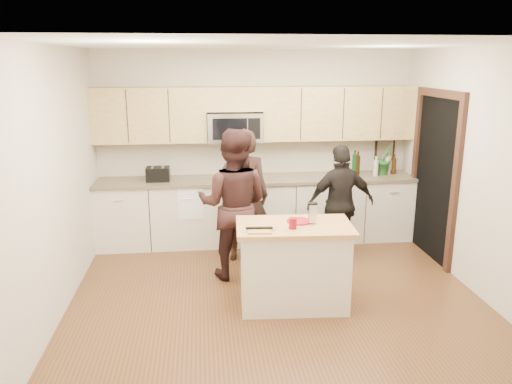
{
  "coord_description": "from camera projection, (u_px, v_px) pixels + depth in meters",
  "views": [
    {
      "loc": [
        -0.78,
        -5.14,
        2.54
      ],
      "look_at": [
        -0.17,
        0.35,
        1.09
      ],
      "focal_mm": 35.0,
      "sensor_mm": 36.0,
      "label": 1
    }
  ],
  "objects": [
    {
      "name": "floor",
      "position": [
        274.0,
        292.0,
        5.67
      ],
      "size": [
        4.5,
        4.5,
        0.0
      ],
      "primitive_type": "plane",
      "color": "brown",
      "rests_on": "ground"
    },
    {
      "name": "room_shell",
      "position": [
        276.0,
        141.0,
        5.23
      ],
      "size": [
        4.52,
        4.02,
        2.71
      ],
      "color": "#BEB4A2",
      "rests_on": "ground"
    },
    {
      "name": "back_cabinetry",
      "position": [
        258.0,
        210.0,
        7.17
      ],
      "size": [
        4.5,
        0.66,
        0.94
      ],
      "color": "beige",
      "rests_on": "ground"
    },
    {
      "name": "upper_cabinetry",
      "position": [
        259.0,
        113.0,
        6.97
      ],
      "size": [
        4.5,
        0.33,
        0.75
      ],
      "color": "tan",
      "rests_on": "ground"
    },
    {
      "name": "microwave",
      "position": [
        235.0,
        127.0,
        6.94
      ],
      "size": [
        0.76,
        0.41,
        0.4
      ],
      "color": "silver",
      "rests_on": "ground"
    },
    {
      "name": "doorway",
      "position": [
        435.0,
        171.0,
        6.48
      ],
      "size": [
        0.06,
        1.25,
        2.2
      ],
      "color": "black",
      "rests_on": "ground"
    },
    {
      "name": "framed_picture",
      "position": [
        385.0,
        148.0,
        7.46
      ],
      "size": [
        0.3,
        0.03,
        0.38
      ],
      "color": "black",
      "rests_on": "ground"
    },
    {
      "name": "dish_towel",
      "position": [
        190.0,
        193.0,
        6.81
      ],
      "size": [
        0.34,
        0.6,
        0.48
      ],
      "color": "white",
      "rests_on": "ground"
    },
    {
      "name": "island",
      "position": [
        294.0,
        265.0,
        5.28
      ],
      "size": [
        1.24,
        0.77,
        0.9
      ],
      "rotation": [
        0.0,
        0.0,
        -0.06
      ],
      "color": "beige",
      "rests_on": "ground"
    },
    {
      "name": "red_plate",
      "position": [
        299.0,
        221.0,
        5.25
      ],
      "size": [
        0.26,
        0.26,
        0.02
      ],
      "primitive_type": "cylinder",
      "color": "maroon",
      "rests_on": "island"
    },
    {
      "name": "box_grater",
      "position": [
        313.0,
        212.0,
        5.16
      ],
      "size": [
        0.09,
        0.06,
        0.21
      ],
      "color": "silver",
      "rests_on": "red_plate"
    },
    {
      "name": "drink_glass",
      "position": [
        293.0,
        223.0,
        5.03
      ],
      "size": [
        0.08,
        0.08,
        0.11
      ],
      "primitive_type": "cylinder",
      "color": "maroon",
      "rests_on": "island"
    },
    {
      "name": "cutting_board",
      "position": [
        259.0,
        231.0,
        4.96
      ],
      "size": [
        0.24,
        0.21,
        0.02
      ],
      "primitive_type": "cube",
      "rotation": [
        0.0,
        0.0,
        -0.06
      ],
      "color": "tan",
      "rests_on": "island"
    },
    {
      "name": "tongs",
      "position": [
        259.0,
        228.0,
        4.97
      ],
      "size": [
        0.27,
        0.05,
        0.02
      ],
      "primitive_type": "cube",
      "rotation": [
        0.0,
        0.0,
        -0.06
      ],
      "color": "black",
      "rests_on": "cutting_board"
    },
    {
      "name": "knife",
      "position": [
        267.0,
        228.0,
        5.0
      ],
      "size": [
        0.19,
        0.03,
        0.01
      ],
      "primitive_type": "cube",
      "rotation": [
        0.0,
        0.0,
        -0.06
      ],
      "color": "silver",
      "rests_on": "cutting_board"
    },
    {
      "name": "toaster",
      "position": [
        158.0,
        174.0,
        6.86
      ],
      "size": [
        0.32,
        0.24,
        0.19
      ],
      "color": "black",
      "rests_on": "back_cabinetry"
    },
    {
      "name": "bottle_cluster",
      "position": [
        373.0,
        164.0,
        7.21
      ],
      "size": [
        0.69,
        0.21,
        0.38
      ],
      "color": "black",
      "rests_on": "back_cabinetry"
    },
    {
      "name": "orchid",
      "position": [
        385.0,
        158.0,
        7.22
      ],
      "size": [
        0.33,
        0.31,
        0.47
      ],
      "primitive_type": "imported",
      "rotation": [
        0.0,
        0.0,
        0.57
      ],
      "color": "#28652C",
      "rests_on": "back_cabinetry"
    },
    {
      "name": "woman_left",
      "position": [
        244.0,
        196.0,
        6.39
      ],
      "size": [
        0.69,
        0.51,
        1.73
      ],
      "primitive_type": "imported",
      "rotation": [
        0.0,
        0.0,
        2.98
      ],
      "color": "black",
      "rests_on": "ground"
    },
    {
      "name": "woman_center",
      "position": [
        233.0,
        205.0,
        5.88
      ],
      "size": [
        1.02,
        0.89,
        1.8
      ],
      "primitive_type": "imported",
      "rotation": [
        0.0,
        0.0,
        2.88
      ],
      "color": "black",
      "rests_on": "ground"
    },
    {
      "name": "woman_right",
      "position": [
        341.0,
        204.0,
        6.4
      ],
      "size": [
        0.93,
        0.47,
        1.53
      ],
      "primitive_type": "imported",
      "rotation": [
        0.0,
        0.0,
        3.25
      ],
      "color": "black",
      "rests_on": "ground"
    }
  ]
}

